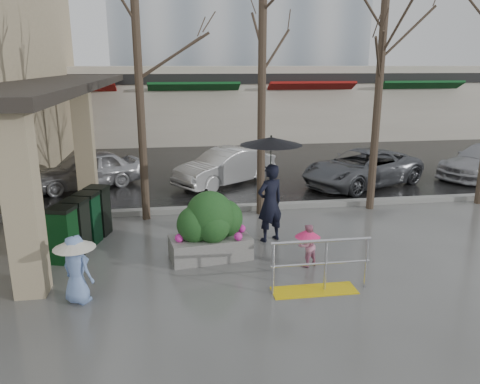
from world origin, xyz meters
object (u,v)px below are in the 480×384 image
object	(u,v)px
child_blue	(76,263)
car_a	(86,170)
planter	(210,226)
car_b	(225,167)
handrail	(318,272)
tree_midwest	(263,19)
tree_mideast	(383,36)
child_pink	(307,242)
tree_west	(136,24)
news_boxes	(82,222)
woman	(270,179)
car_c	(362,168)

from	to	relation	value
child_blue	car_a	size ratio (longest dim) A/B	0.34
planter	car_b	distance (m)	6.51
handrail	car_a	distance (m)	10.16
tree_midwest	tree_mideast	xyz separation A→B (m)	(3.30, -0.00, -0.37)
handrail	child_pink	distance (m)	1.14
tree_west	news_boxes	xyz separation A→B (m)	(-1.35, -1.87, -4.47)
child_blue	child_pink	bearing A→B (deg)	-133.78
planter	tree_mideast	bearing A→B (deg)	30.47
tree_midwest	car_a	distance (m)	7.99
woman	car_c	size ratio (longest dim) A/B	0.56
tree_west	planter	distance (m)	5.47
handrail	car_c	world-z (taller)	car_c
car_c	car_b	bearing A→B (deg)	-125.96
handrail	car_b	distance (m)	8.33
handrail	tree_mideast	xyz separation A→B (m)	(3.14, 4.80, 4.48)
tree_west	child_blue	bearing A→B (deg)	-102.34
news_boxes	car_a	bearing A→B (deg)	115.08
child_blue	car_a	distance (m)	8.37
child_pink	planter	world-z (taller)	planter
car_a	tree_mideast	bearing A→B (deg)	41.69
handrail	child_blue	world-z (taller)	child_blue
child_pink	car_c	distance (m)	7.35
handrail	tree_mideast	size ratio (longest dim) A/B	0.29
woman	car_b	xyz separation A→B (m)	(-0.40, 5.59, -0.89)
tree_mideast	news_boxes	distance (m)	9.12
car_a	car_b	bearing A→B (deg)	62.14
car_a	child_blue	bearing A→B (deg)	-17.05
handrail	tree_midwest	bearing A→B (deg)	91.91
tree_midwest	tree_west	bearing A→B (deg)	-180.00
tree_midwest	child_blue	world-z (taller)	tree_midwest
tree_mideast	car_c	bearing A→B (deg)	72.70
woman	child_blue	xyz separation A→B (m)	(-4.02, -2.47, -0.77)
tree_west	woman	size ratio (longest dim) A/B	2.66
tree_mideast	news_boxes	size ratio (longest dim) A/B	2.88
tree_mideast	planter	size ratio (longest dim) A/B	3.53
handrail	woman	xyz separation A→B (m)	(-0.34, 2.70, 1.15)
tree_midwest	car_c	bearing A→B (deg)	32.33
handrail	car_a	size ratio (longest dim) A/B	0.51
news_boxes	planter	bearing A→B (deg)	-3.48
handrail	tree_midwest	distance (m)	6.83
woman	news_boxes	xyz separation A→B (m)	(-4.37, 0.23, -0.90)
woman	car_b	distance (m)	5.68
tree_midwest	woman	size ratio (longest dim) A/B	2.73
planter	car_a	world-z (taller)	planter
woman	tree_west	bearing A→B (deg)	-58.07
handrail	car_b	xyz separation A→B (m)	(-0.75, 8.29, 0.25)
woman	news_boxes	world-z (taller)	woman
car_b	planter	bearing A→B (deg)	-44.16
tree_midwest	child_pink	bearing A→B (deg)	-85.58
child_pink	news_boxes	xyz separation A→B (m)	(-4.84, 1.80, 0.08)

